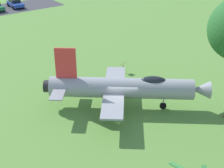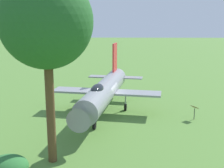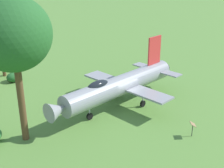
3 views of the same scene
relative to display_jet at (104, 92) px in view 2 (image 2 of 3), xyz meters
name	(u,v)px [view 2 (image 2 of 3)]	position (x,y,z in m)	size (l,w,h in m)	color
ground_plane	(105,114)	(-0.38, 0.06, -2.05)	(200.00, 200.00, 0.00)	#568438
display_jet	(104,92)	(0.00, 0.00, 0.00)	(14.43, 9.52, 5.63)	gray
shade_tree	(46,23)	(8.35, -2.52, 5.76)	(5.25, 4.90, 10.36)	brown
shrub_near_fence	(8,167)	(10.22, -4.41, -1.47)	(1.91, 2.14, 1.16)	#2D7033
info_plaque	(195,109)	(0.86, 7.36, -1.19)	(0.72, 0.67, 1.14)	#333333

